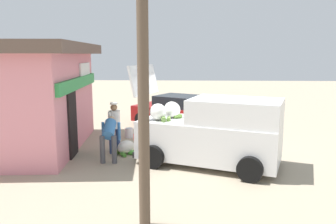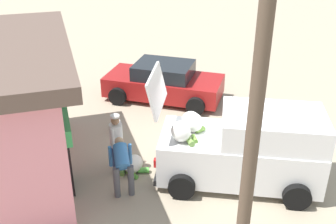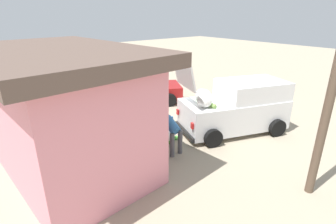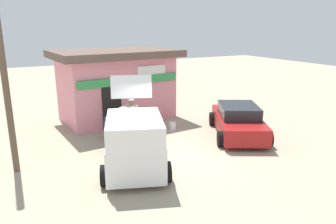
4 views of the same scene
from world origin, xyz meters
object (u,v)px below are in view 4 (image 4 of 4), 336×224
(storefront_bar, at_px, (116,84))
(parked_sedan, at_px, (238,121))
(vendor_standing, at_px, (132,115))
(customer_bending, at_px, (112,121))
(delivery_van, at_px, (134,140))
(unloaded_banana_pile, at_px, (132,134))
(paint_bucket, at_px, (173,126))

(storefront_bar, distance_m, parked_sedan, 6.27)
(vendor_standing, distance_m, customer_bending, 0.91)
(delivery_van, height_order, unloaded_banana_pile, delivery_van)
(delivery_van, distance_m, parked_sedan, 5.31)
(vendor_standing, bearing_deg, unloaded_banana_pile, -111.94)
(storefront_bar, relative_size, delivery_van, 1.40)
(storefront_bar, xyz_separation_m, unloaded_banana_pile, (-0.48, -3.19, -1.61))
(parked_sedan, xyz_separation_m, customer_bending, (-5.01, 2.02, 0.17))
(vendor_standing, bearing_deg, delivery_van, -109.89)
(unloaded_banana_pile, bearing_deg, delivery_van, -109.59)
(customer_bending, height_order, unloaded_banana_pile, customer_bending)
(vendor_standing, relative_size, customer_bending, 1.26)
(customer_bending, distance_m, unloaded_banana_pile, 1.02)
(parked_sedan, distance_m, vendor_standing, 4.61)
(storefront_bar, xyz_separation_m, parked_sedan, (3.79, -4.86, -1.16))
(delivery_van, height_order, vendor_standing, delivery_van)
(storefront_bar, xyz_separation_m, delivery_van, (-1.43, -5.85, -0.84))
(paint_bucket, bearing_deg, storefront_bar, 118.60)
(delivery_van, height_order, customer_bending, delivery_van)
(customer_bending, xyz_separation_m, paint_bucket, (2.83, -0.11, -0.62))
(unloaded_banana_pile, bearing_deg, vendor_standing, 68.06)
(paint_bucket, bearing_deg, parked_sedan, -41.31)
(storefront_bar, relative_size, parked_sedan, 1.39)
(parked_sedan, relative_size, unloaded_banana_pile, 5.21)
(customer_bending, xyz_separation_m, unloaded_banana_pile, (0.74, -0.35, -0.61))
(paint_bucket, bearing_deg, unloaded_banana_pile, -173.42)
(unloaded_banana_pile, distance_m, paint_bucket, 2.10)
(customer_bending, bearing_deg, vendor_standing, 2.46)
(vendor_standing, xyz_separation_m, paint_bucket, (1.93, -0.14, -0.74))
(vendor_standing, height_order, paint_bucket, vendor_standing)
(storefront_bar, height_order, customer_bending, storefront_bar)
(delivery_van, relative_size, paint_bucket, 12.23)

